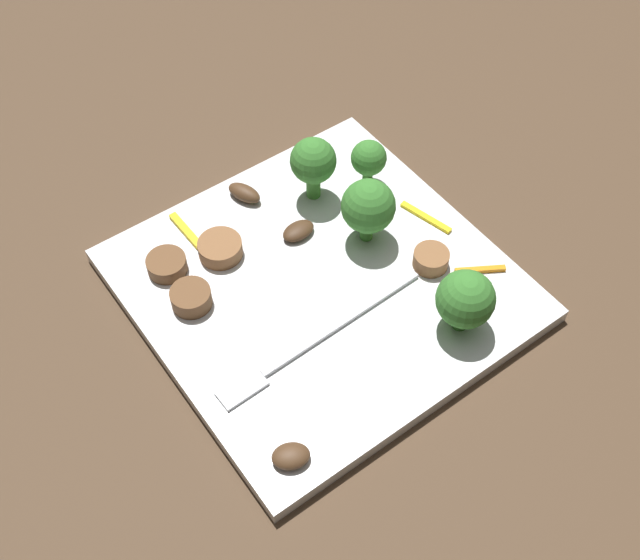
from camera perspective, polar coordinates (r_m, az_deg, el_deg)
ground_plane at (r=0.62m, az=-0.00°, el=-0.71°), size 1.40×1.40×0.00m
plate at (r=0.61m, az=-0.00°, el=-0.36°), size 0.27×0.27×0.01m
fork at (r=0.57m, az=-0.84°, el=-4.66°), size 0.18×0.02×0.00m
broccoli_floret_0 at (r=0.57m, az=10.42°, el=-1.41°), size 0.04×0.04×0.05m
broccoli_floret_1 at (r=0.61m, az=3.50°, el=5.27°), size 0.04×0.04×0.06m
broccoli_floret_2 at (r=0.66m, az=3.52°, el=8.70°), size 0.03×0.03×0.04m
broccoli_floret_3 at (r=0.64m, az=-0.49°, el=8.48°), size 0.04×0.04×0.06m
sausage_slice_0 at (r=0.60m, az=-9.27°, el=-1.27°), size 0.04×0.04×0.01m
sausage_slice_1 at (r=0.62m, az=-10.97°, el=1.09°), size 0.04×0.04×0.01m
sausage_slice_2 at (r=0.62m, az=-7.19°, el=2.28°), size 0.05×0.05×0.01m
sausage_slice_3 at (r=0.62m, az=7.99°, el=1.50°), size 0.03×0.03×0.01m
mushroom_0 at (r=0.66m, az=-5.37°, el=6.31°), size 0.02×0.03×0.01m
mushroom_1 at (r=0.53m, az=-2.11°, el=-12.56°), size 0.03×0.03×0.01m
mushroom_2 at (r=0.63m, az=-1.57°, el=3.56°), size 0.03×0.02×0.01m
pepper_strip_0 at (r=0.65m, az=-9.63°, el=3.53°), size 0.01×0.04×0.00m
pepper_strip_1 at (r=0.62m, az=11.45°, el=0.73°), size 0.04×0.02×0.00m
pepper_strip_2 at (r=0.65m, az=7.86°, el=4.28°), size 0.02×0.05×0.00m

